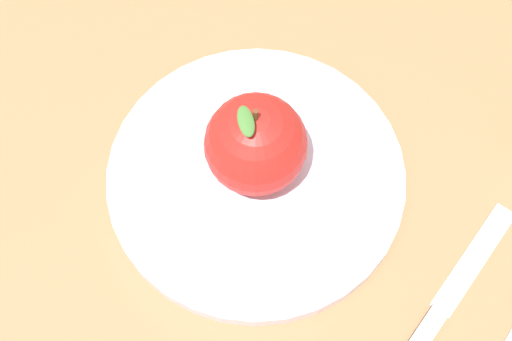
{
  "coord_description": "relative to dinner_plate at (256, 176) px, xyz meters",
  "views": [
    {
      "loc": [
        0.19,
        0.14,
        0.55
      ],
      "look_at": [
        0.02,
        -0.04,
        0.02
      ],
      "focal_mm": 48.73,
      "sensor_mm": 36.0,
      "label": 1
    }
  ],
  "objects": [
    {
      "name": "ground_plane",
      "position": [
        -0.02,
        0.04,
        -0.01
      ],
      "size": [
        2.4,
        2.4,
        0.0
      ],
      "primitive_type": "plane",
      "color": "olive"
    },
    {
      "name": "knife",
      "position": [
        -0.02,
        0.18,
        -0.01
      ],
      "size": [
        0.19,
        0.04,
        0.01
      ],
      "color": "silver",
      "rests_on": "ground_plane"
    },
    {
      "name": "dinner_plate",
      "position": [
        0.0,
        0.0,
        0.0
      ],
      "size": [
        0.25,
        0.25,
        0.02
      ],
      "color": "silver",
      "rests_on": "ground_plane"
    },
    {
      "name": "apple",
      "position": [
        -0.0,
        -0.0,
        0.05
      ],
      "size": [
        0.08,
        0.08,
        0.1
      ],
      "color": "#B21E19",
      "rests_on": "dinner_plate"
    }
  ]
}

